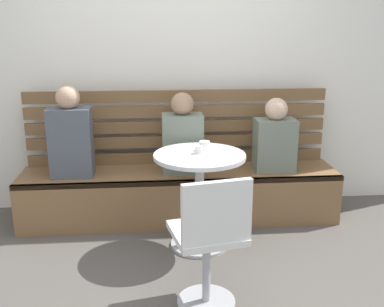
% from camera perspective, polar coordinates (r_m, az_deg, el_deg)
% --- Properties ---
extents(ground, '(8.00, 8.00, 0.00)m').
position_cam_1_polar(ground, '(3.02, 0.03, -17.40)').
color(ground, '#514C47').
extents(back_wall, '(5.20, 0.10, 2.90)m').
position_cam_1_polar(back_wall, '(4.16, -2.04, 13.05)').
color(back_wall, white).
rests_on(back_wall, ground).
extents(booth_bench, '(2.70, 0.52, 0.44)m').
position_cam_1_polar(booth_bench, '(3.99, -1.51, -5.21)').
color(booth_bench, brown).
rests_on(booth_bench, ground).
extents(booth_backrest, '(2.65, 0.04, 0.66)m').
position_cam_1_polar(booth_backrest, '(4.06, -1.79, 3.37)').
color(booth_backrest, brown).
rests_on(booth_backrest, booth_bench).
extents(cafe_table, '(0.68, 0.68, 0.74)m').
position_cam_1_polar(cafe_table, '(3.41, 0.94, -3.64)').
color(cafe_table, '#ADADB2').
rests_on(cafe_table, ground).
extents(white_chair, '(0.47, 0.47, 0.85)m').
position_cam_1_polar(white_chair, '(2.68, 2.30, -10.57)').
color(white_chair, '#ADADB2').
rests_on(white_chair, ground).
extents(person_adult, '(0.34, 0.22, 0.75)m').
position_cam_1_polar(person_adult, '(3.84, -14.94, 2.08)').
color(person_adult, '#4C515B').
rests_on(person_adult, booth_bench).
extents(person_child_left, '(0.34, 0.22, 0.63)m').
position_cam_1_polar(person_child_left, '(3.93, 10.32, 1.80)').
color(person_child_left, slate).
rests_on(person_child_left, booth_bench).
extents(person_child_middle, '(0.34, 0.22, 0.68)m').
position_cam_1_polar(person_child_middle, '(3.83, -1.20, 2.04)').
color(person_child_middle, slate).
rests_on(person_child_middle, booth_bench).
extents(cup_ceramic_white, '(0.08, 0.08, 0.07)m').
position_cam_1_polar(cup_ceramic_white, '(3.43, 1.58, 0.98)').
color(cup_ceramic_white, white).
rests_on(cup_ceramic_white, cafe_table).
extents(cup_espresso_small, '(0.06, 0.06, 0.05)m').
position_cam_1_polar(cup_espresso_small, '(3.35, 0.89, 0.48)').
color(cup_espresso_small, silver).
rests_on(cup_espresso_small, cafe_table).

